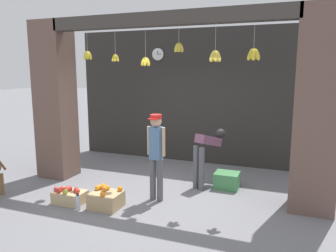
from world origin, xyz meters
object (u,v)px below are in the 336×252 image
object	(u,v)px
produce_box_green	(227,180)
wall_clock	(158,54)
shopkeeper	(156,151)
worker_stooping	(207,150)
water_bottle	(78,203)
fruit_crate_oranges	(106,199)
fruit_crate_apples	(70,196)

from	to	relation	value
produce_box_green	wall_clock	size ratio (longest dim) A/B	1.45
wall_clock	produce_box_green	bearing A→B (deg)	-36.56
shopkeeper	worker_stooping	distance (m)	1.23
worker_stooping	water_bottle	size ratio (longest dim) A/B	3.90
water_bottle	produce_box_green	bearing A→B (deg)	42.41
wall_clock	worker_stooping	bearing A→B (deg)	-43.20
worker_stooping	produce_box_green	bearing A→B (deg)	28.06
fruit_crate_oranges	water_bottle	distance (m)	0.46
fruit_crate_apples	produce_box_green	xyz separation A→B (m)	(2.44, 1.71, 0.03)
worker_stooping	water_bottle	bearing A→B (deg)	-107.88
water_bottle	worker_stooping	bearing A→B (deg)	48.18
water_bottle	wall_clock	xyz separation A→B (m)	(-0.00, 3.49, 2.56)
fruit_crate_oranges	produce_box_green	distance (m)	2.40
shopkeeper	wall_clock	world-z (taller)	wall_clock
worker_stooping	wall_clock	distance (m)	3.04
worker_stooping	water_bottle	xyz separation A→B (m)	(-1.70, -1.89, -0.61)
wall_clock	water_bottle	bearing A→B (deg)	-89.95
fruit_crate_oranges	water_bottle	bearing A→B (deg)	-143.61
produce_box_green	worker_stooping	bearing A→B (deg)	-175.87
fruit_crate_oranges	fruit_crate_apples	world-z (taller)	fruit_crate_oranges
fruit_crate_oranges	water_bottle	size ratio (longest dim) A/B	1.76
fruit_crate_oranges	wall_clock	bearing A→B (deg)	96.59
fruit_crate_oranges	water_bottle	world-z (taller)	fruit_crate_oranges
fruit_crate_apples	worker_stooping	bearing A→B (deg)	39.73
shopkeeper	fruit_crate_apples	distance (m)	1.71
shopkeeper	fruit_crate_apples	bearing A→B (deg)	28.95
shopkeeper	produce_box_green	bearing A→B (deg)	-131.27
fruit_crate_oranges	produce_box_green	xyz separation A→B (m)	(1.74, 1.65, 0.01)
worker_stooping	water_bottle	distance (m)	2.61
produce_box_green	water_bottle	bearing A→B (deg)	-137.59
fruit_crate_apples	produce_box_green	size ratio (longest dim) A/B	1.15
worker_stooping	fruit_crate_oranges	xyz separation A→B (m)	(-1.33, -1.62, -0.59)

